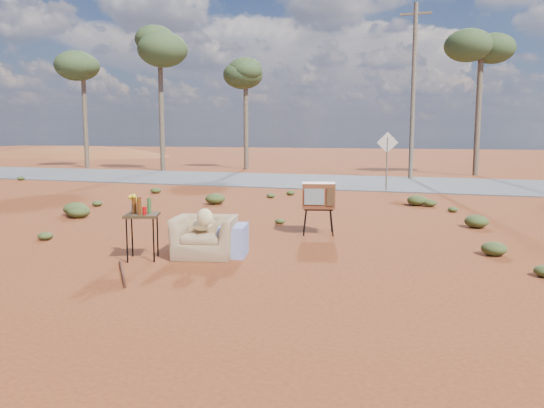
% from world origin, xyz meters
% --- Properties ---
extents(ground, '(140.00, 140.00, 0.00)m').
position_xyz_m(ground, '(0.00, 0.00, 0.00)').
color(ground, brown).
rests_on(ground, ground).
extents(highway, '(140.00, 7.00, 0.04)m').
position_xyz_m(highway, '(0.00, 15.00, 0.02)').
color(highway, '#565659').
rests_on(highway, ground).
extents(dirt_mound, '(26.00, 18.00, 2.00)m').
position_xyz_m(dirt_mound, '(-30.00, 34.00, 0.00)').
color(dirt_mound, brown).
rests_on(dirt_mound, ground).
extents(armchair, '(1.35, 1.05, 0.93)m').
position_xyz_m(armchair, '(-0.21, 0.19, 0.43)').
color(armchair, '#90714F').
rests_on(armchair, ground).
extents(tv_unit, '(0.80, 0.70, 1.10)m').
position_xyz_m(tv_unit, '(1.10, 2.77, 0.81)').
color(tv_unit, black).
rests_on(tv_unit, ground).
extents(side_table, '(0.71, 0.71, 1.09)m').
position_xyz_m(side_table, '(-1.23, -0.39, 0.81)').
color(side_table, '#362513').
rests_on(side_table, ground).
extents(rusty_bar, '(0.96, 1.27, 0.04)m').
position_xyz_m(rusty_bar, '(-0.96, -1.36, 0.02)').
color(rusty_bar, '#492013').
rests_on(rusty_bar, ground).
extents(road_sign, '(0.78, 0.06, 2.19)m').
position_xyz_m(road_sign, '(1.50, 12.00, 1.50)').
color(road_sign, brown).
rests_on(road_sign, ground).
extents(eucalyptus_far_left, '(3.20, 3.20, 7.10)m').
position_xyz_m(eucalyptus_far_left, '(-18.00, 20.00, 5.94)').
color(eucalyptus_far_left, brown).
rests_on(eucalyptus_far_left, ground).
extents(eucalyptus_left, '(3.20, 3.20, 8.10)m').
position_xyz_m(eucalyptus_left, '(-12.00, 19.00, 6.92)').
color(eucalyptus_left, brown).
rests_on(eucalyptus_left, ground).
extents(eucalyptus_near_left, '(3.20, 3.20, 6.60)m').
position_xyz_m(eucalyptus_near_left, '(-8.00, 22.00, 5.45)').
color(eucalyptus_near_left, brown).
rests_on(eucalyptus_near_left, ground).
extents(eucalyptus_center, '(3.20, 3.20, 7.60)m').
position_xyz_m(eucalyptus_center, '(5.00, 21.00, 6.43)').
color(eucalyptus_center, brown).
rests_on(eucalyptus_center, ground).
extents(utility_pole_center, '(1.40, 0.20, 8.00)m').
position_xyz_m(utility_pole_center, '(2.00, 17.50, 4.15)').
color(utility_pole_center, brown).
rests_on(utility_pole_center, ground).
extents(scrub_patch, '(17.49, 8.07, 0.33)m').
position_xyz_m(scrub_patch, '(-0.82, 4.41, 0.14)').
color(scrub_patch, '#434F22').
rests_on(scrub_patch, ground).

